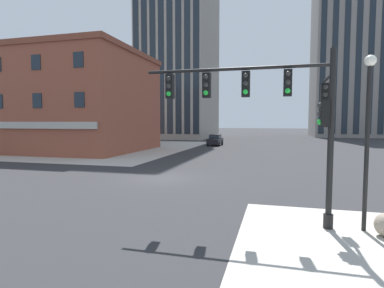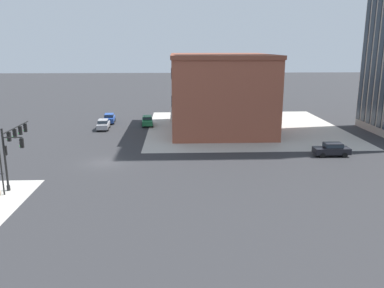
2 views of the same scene
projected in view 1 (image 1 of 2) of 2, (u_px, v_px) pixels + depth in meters
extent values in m
plane|color=#2D2D30|center=(161.00, 178.00, 20.07)|extent=(320.00, 320.00, 0.00)
cube|color=#B7B2A8|center=(80.00, 147.00, 44.53)|extent=(32.00, 32.00, 0.02)
cylinder|color=black|center=(328.00, 221.00, 10.55)|extent=(0.32, 0.32, 0.50)
cylinder|color=black|center=(331.00, 140.00, 10.36)|extent=(0.20, 0.20, 6.03)
cylinder|color=black|center=(234.00, 69.00, 11.02)|extent=(6.50, 0.12, 0.12)
cylinder|color=black|center=(328.00, 78.00, 11.07)|extent=(0.11, 1.80, 0.11)
cube|color=black|center=(288.00, 83.00, 10.58)|extent=(0.28, 0.28, 0.90)
sphere|color=#282828|center=(288.00, 74.00, 10.41)|extent=(0.18, 0.18, 0.18)
sphere|color=#282828|center=(288.00, 82.00, 10.43)|extent=(0.18, 0.18, 0.18)
sphere|color=green|center=(288.00, 91.00, 10.45)|extent=(0.18, 0.18, 0.18)
cube|color=black|center=(246.00, 84.00, 10.95)|extent=(0.28, 0.28, 0.90)
sphere|color=#282828|center=(246.00, 76.00, 10.78)|extent=(0.18, 0.18, 0.18)
sphere|color=#282828|center=(245.00, 84.00, 10.80)|extent=(0.18, 0.18, 0.18)
sphere|color=green|center=(245.00, 92.00, 10.82)|extent=(0.18, 0.18, 0.18)
cube|color=black|center=(207.00, 85.00, 11.32)|extent=(0.28, 0.28, 0.90)
sphere|color=#282828|center=(206.00, 77.00, 11.15)|extent=(0.18, 0.18, 0.18)
sphere|color=#282828|center=(206.00, 85.00, 11.17)|extent=(0.18, 0.18, 0.18)
sphere|color=green|center=(206.00, 93.00, 11.19)|extent=(0.18, 0.18, 0.18)
cube|color=black|center=(170.00, 87.00, 11.69)|extent=(0.28, 0.28, 0.90)
sphere|color=#282828|center=(169.00, 78.00, 11.51)|extent=(0.18, 0.18, 0.18)
sphere|color=#282828|center=(169.00, 86.00, 11.53)|extent=(0.18, 0.18, 0.18)
sphere|color=green|center=(169.00, 94.00, 11.55)|extent=(0.18, 0.18, 0.18)
cube|color=black|center=(325.00, 114.00, 10.34)|extent=(0.28, 0.28, 0.90)
sphere|color=#282828|center=(320.00, 105.00, 10.37)|extent=(0.18, 0.18, 0.18)
sphere|color=#282828|center=(320.00, 114.00, 10.39)|extent=(0.18, 0.18, 0.18)
sphere|color=green|center=(320.00, 122.00, 10.41)|extent=(0.18, 0.18, 0.18)
cube|color=black|center=(325.00, 95.00, 11.88)|extent=(0.28, 0.28, 0.90)
sphere|color=#282828|center=(325.00, 87.00, 11.70)|extent=(0.18, 0.18, 0.18)
sphere|color=#282828|center=(325.00, 95.00, 11.72)|extent=(0.18, 0.18, 0.18)
sphere|color=green|center=(325.00, 102.00, 11.74)|extent=(0.18, 0.18, 0.18)
cylinder|color=black|center=(367.00, 150.00, 10.14)|extent=(0.14, 0.14, 5.39)
sphere|color=white|center=(370.00, 61.00, 9.94)|extent=(0.36, 0.36, 0.36)
cube|color=black|center=(215.00, 141.00, 47.38)|extent=(1.80, 4.42, 0.76)
cube|color=black|center=(215.00, 136.00, 47.48)|extent=(1.52, 2.13, 0.60)
cube|color=#232D38|center=(215.00, 136.00, 47.48)|extent=(1.55, 2.21, 0.40)
cylinder|color=black|center=(219.00, 144.00, 45.88)|extent=(0.23, 0.64, 0.64)
cylinder|color=black|center=(208.00, 144.00, 46.33)|extent=(0.23, 0.64, 0.64)
cylinder|color=black|center=(222.00, 143.00, 48.50)|extent=(0.23, 0.64, 0.64)
cylinder|color=black|center=(212.00, 143.00, 48.95)|extent=(0.23, 0.64, 0.64)
cube|color=brown|center=(66.00, 105.00, 39.71)|extent=(19.68, 15.46, 11.54)
cube|color=brown|center=(65.00, 57.00, 39.27)|extent=(20.08, 15.77, 0.60)
cube|color=#B7B2A8|center=(18.00, 125.00, 32.33)|extent=(18.70, 0.24, 0.70)
cube|color=#1E2833|center=(37.00, 101.00, 31.59)|extent=(1.10, 0.08, 1.50)
cube|color=#1E2833|center=(79.00, 100.00, 30.31)|extent=(1.10, 0.08, 1.50)
cube|color=#1E2833|center=(36.00, 62.00, 31.31)|extent=(1.10, 0.08, 1.50)
cube|color=#1E2833|center=(78.00, 60.00, 30.03)|extent=(1.10, 0.08, 1.50)
cube|color=gray|center=(351.00, 43.00, 75.10)|extent=(16.83, 16.44, 45.23)
cube|color=#1E2833|center=(324.00, 36.00, 69.02)|extent=(1.20, 0.10, 43.42)
cube|color=#1E2833|center=(335.00, 35.00, 68.39)|extent=(1.20, 0.10, 43.42)
cube|color=#1E2833|center=(347.00, 35.00, 67.77)|extent=(1.20, 0.10, 43.42)
cube|color=#1E2833|center=(360.00, 34.00, 67.14)|extent=(1.20, 0.10, 43.42)
cube|color=#1E2833|center=(372.00, 33.00, 66.52)|extent=(1.20, 0.10, 43.42)
cube|color=#9E998E|center=(180.00, 0.00, 69.24)|extent=(14.21, 19.76, 61.64)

